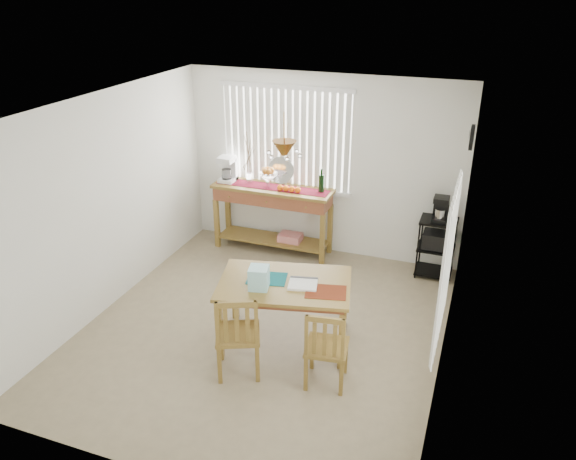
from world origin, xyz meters
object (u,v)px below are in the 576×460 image
at_px(sideboard, 273,203).
at_px(wire_cart, 437,242).
at_px(chair_left, 238,335).
at_px(dining_table, 285,289).
at_px(cart_items, 441,209).
at_px(chair_right, 326,348).

relative_size(sideboard, wire_cart, 2.14).
distance_m(sideboard, chair_left, 2.91).
distance_m(dining_table, chair_left, 0.76).
xyz_separation_m(cart_items, chair_right, (-0.75, -2.69, -0.54)).
xyz_separation_m(wire_cart, dining_table, (-1.39, -2.13, 0.18)).
distance_m(wire_cart, chair_left, 3.26).
bearing_deg(chair_left, cart_items, 59.94).
height_order(chair_left, chair_right, chair_left).
bearing_deg(chair_right, dining_table, 139.40).
xyz_separation_m(dining_table, chair_left, (-0.25, -0.69, -0.20)).
xyz_separation_m(dining_table, chair_right, (0.64, -0.55, -0.24)).
bearing_deg(cart_items, chair_left, -120.06).
bearing_deg(cart_items, sideboard, -179.38).
relative_size(sideboard, chair_right, 1.99).
xyz_separation_m(wire_cart, chair_left, (-1.64, -2.82, -0.03)).
distance_m(cart_items, chair_right, 2.84).
height_order(wire_cart, cart_items, cart_items).
bearing_deg(wire_cart, cart_items, 90.00).
xyz_separation_m(cart_items, chair_left, (-1.64, -2.83, -0.51)).
height_order(cart_items, chair_right, cart_items).
bearing_deg(sideboard, wire_cart, 0.41).
relative_size(cart_items, chair_right, 0.38).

